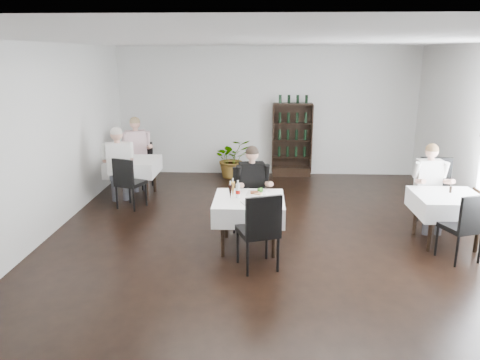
# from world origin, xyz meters

# --- Properties ---
(room_shell) EXTENTS (9.00, 9.00, 9.00)m
(room_shell) POSITION_xyz_m (0.00, 0.00, 1.50)
(room_shell) COLOR black
(room_shell) RESTS_ON ground
(wine_shelf) EXTENTS (0.90, 0.28, 1.75)m
(wine_shelf) POSITION_xyz_m (0.60, 4.31, 0.85)
(wine_shelf) COLOR black
(wine_shelf) RESTS_ON ground
(main_table) EXTENTS (1.03, 1.03, 0.77)m
(main_table) POSITION_xyz_m (-0.30, 0.00, 0.62)
(main_table) COLOR black
(main_table) RESTS_ON ground
(left_table) EXTENTS (0.98, 0.98, 0.77)m
(left_table) POSITION_xyz_m (-2.70, 2.50, 0.62)
(left_table) COLOR black
(left_table) RESTS_ON ground
(right_table) EXTENTS (0.98, 0.98, 0.77)m
(right_table) POSITION_xyz_m (2.70, 0.30, 0.62)
(right_table) COLOR black
(right_table) RESTS_ON ground
(potted_tree) EXTENTS (1.04, 0.98, 0.91)m
(potted_tree) POSITION_xyz_m (-0.80, 4.09, 0.46)
(potted_tree) COLOR #20541D
(potted_tree) RESTS_ON ground
(main_chair_far) EXTENTS (0.48, 0.48, 1.01)m
(main_chair_far) POSITION_xyz_m (-0.36, 0.84, 0.57)
(main_chair_far) COLOR black
(main_chair_far) RESTS_ON ground
(main_chair_near) EXTENTS (0.63, 0.64, 1.08)m
(main_chair_near) POSITION_xyz_m (-0.13, -0.77, 0.62)
(main_chair_near) COLOR black
(main_chair_near) RESTS_ON ground
(left_chair_far) EXTENTS (0.57, 0.57, 0.98)m
(left_chair_far) POSITION_xyz_m (-2.74, 3.24, 0.56)
(left_chair_far) COLOR black
(left_chair_far) RESTS_ON ground
(left_chair_near) EXTENTS (0.58, 0.58, 0.98)m
(left_chair_near) POSITION_xyz_m (-2.59, 1.70, 0.56)
(left_chair_near) COLOR black
(left_chair_near) RESTS_ON ground
(right_chair_far) EXTENTS (0.56, 0.57, 1.14)m
(right_chair_far) POSITION_xyz_m (2.81, 1.10, 0.65)
(right_chair_far) COLOR black
(right_chair_far) RESTS_ON ground
(right_chair_near) EXTENTS (0.59, 0.59, 1.00)m
(right_chair_near) POSITION_xyz_m (2.69, -0.39, 0.57)
(right_chair_near) COLOR black
(right_chair_near) RESTS_ON ground
(diner_main) EXTENTS (0.58, 0.61, 1.42)m
(diner_main) POSITION_xyz_m (-0.26, 0.60, 0.83)
(diner_main) COLOR #414249
(diner_main) RESTS_ON ground
(diner_left_far) EXTENTS (0.68, 0.72, 1.54)m
(diner_left_far) POSITION_xyz_m (-2.77, 3.11, 0.89)
(diner_left_far) COLOR #414249
(diner_left_far) RESTS_ON ground
(diner_left_near) EXTENTS (0.65, 0.69, 1.53)m
(diner_left_near) POSITION_xyz_m (-2.81, 1.91, 0.89)
(diner_left_near) COLOR #414249
(diner_left_near) RESTS_ON ground
(diner_right_far) EXTENTS (0.54, 0.54, 1.43)m
(diner_right_far) POSITION_xyz_m (2.63, 0.91, 0.83)
(diner_right_far) COLOR #414249
(diner_right_far) RESTS_ON ground
(plate_far) EXTENTS (0.31, 0.31, 0.09)m
(plate_far) POSITION_xyz_m (-0.19, 0.21, 0.79)
(plate_far) COLOR white
(plate_far) RESTS_ON main_table
(plate_near) EXTENTS (0.34, 0.34, 0.08)m
(plate_near) POSITION_xyz_m (-0.25, -0.26, 0.79)
(plate_near) COLOR white
(plate_near) RESTS_ON main_table
(pilsner_dark) EXTENTS (0.06, 0.06, 0.27)m
(pilsner_dark) POSITION_xyz_m (-0.57, -0.05, 0.88)
(pilsner_dark) COLOR black
(pilsner_dark) RESTS_ON main_table
(pilsner_lager) EXTENTS (0.07, 0.07, 0.29)m
(pilsner_lager) POSITION_xyz_m (-0.54, 0.04, 0.89)
(pilsner_lager) COLOR gold
(pilsner_lager) RESTS_ON main_table
(coke_bottle) EXTENTS (0.07, 0.07, 0.27)m
(coke_bottle) POSITION_xyz_m (-0.47, 0.01, 0.88)
(coke_bottle) COLOR silver
(coke_bottle) RESTS_ON main_table
(napkin_cutlery) EXTENTS (0.24, 0.21, 0.02)m
(napkin_cutlery) POSITION_xyz_m (0.06, -0.26, 0.78)
(napkin_cutlery) COLOR black
(napkin_cutlery) RESTS_ON main_table
(pepper_mill) EXTENTS (0.04, 0.04, 0.10)m
(pepper_mill) POSITION_xyz_m (2.77, 0.43, 0.82)
(pepper_mill) COLOR black
(pepper_mill) RESTS_ON right_table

